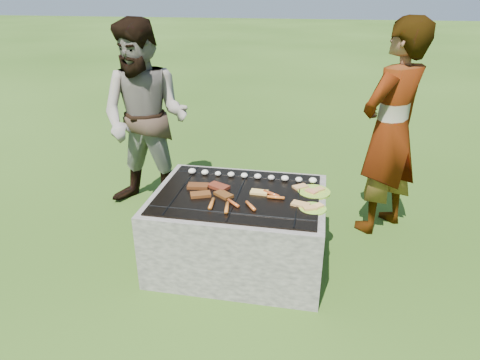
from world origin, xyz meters
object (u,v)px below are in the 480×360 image
(cook, at_px, (391,131))
(fire_pit, at_px, (239,231))
(plate_near, at_px, (313,208))
(plate_far, at_px, (314,192))
(bystander, at_px, (146,119))

(cook, bearing_deg, fire_pit, -12.17)
(plate_near, bearing_deg, fire_pit, 166.42)
(plate_far, height_order, plate_near, same)
(fire_pit, bearing_deg, cook, 34.48)
(fire_pit, relative_size, cook, 0.70)
(plate_far, distance_m, plate_near, 0.27)
(plate_near, relative_size, cook, 0.13)
(fire_pit, xyz_separation_m, plate_near, (0.56, -0.14, 0.33))
(fire_pit, relative_size, bystander, 0.72)
(bystander, bearing_deg, plate_near, -26.47)
(cook, bearing_deg, plate_far, 1.00)
(plate_near, distance_m, cook, 1.15)
(fire_pit, bearing_deg, plate_far, 13.92)
(fire_pit, height_order, plate_near, plate_near)
(fire_pit, bearing_deg, bystander, 142.30)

